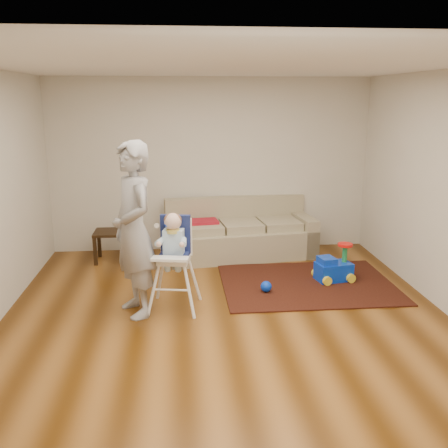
{
  "coord_description": "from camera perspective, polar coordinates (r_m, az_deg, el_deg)",
  "views": [
    {
      "loc": [
        -0.49,
        -5.06,
        2.4
      ],
      "look_at": [
        0.0,
        0.4,
        1.0
      ],
      "focal_mm": 40.0,
      "sensor_mm": 36.0,
      "label": 1
    }
  ],
  "objects": [
    {
      "name": "sofa",
      "position": [
        7.67,
        1.87,
        -0.52
      ],
      "size": [
        2.34,
        1.19,
        0.87
      ],
      "rotation": [
        0.0,
        0.0,
        0.13
      ],
      "color": "tan",
      "rests_on": "ground"
    },
    {
      "name": "adult",
      "position": [
        5.57,
        -10.3,
        -0.69
      ],
      "size": [
        0.73,
        0.85,
        1.96
      ],
      "primitive_type": "imported",
      "rotation": [
        0.0,
        0.0,
        -1.12
      ],
      "color": "#959598",
      "rests_on": "ground"
    },
    {
      "name": "high_chair",
      "position": [
        5.75,
        -5.75,
        -4.47
      ],
      "size": [
        0.61,
        0.61,
        1.15
      ],
      "rotation": [
        0.0,
        0.0,
        -0.17
      ],
      "color": "white",
      "rests_on": "ground"
    },
    {
      "name": "ride_on_toy",
      "position": [
        6.81,
        12.47,
        -4.27
      ],
      "size": [
        0.51,
        0.41,
        0.5
      ],
      "primitive_type": null,
      "rotation": [
        0.0,
        0.0,
        0.2
      ],
      "color": "#0A37CE",
      "rests_on": "area_rug"
    },
    {
      "name": "toy_ball",
      "position": [
        6.33,
        4.84,
        -7.13
      ],
      "size": [
        0.14,
        0.14,
        0.14
      ],
      "primitive_type": "sphere",
      "color": "#0A37CE",
      "rests_on": "area_rug"
    },
    {
      "name": "area_rug",
      "position": [
        6.71,
        9.5,
        -6.74
      ],
      "size": [
        2.24,
        1.68,
        0.02
      ],
      "primitive_type": "cube",
      "rotation": [
        0.0,
        0.0,
        0.01
      ],
      "color": "black",
      "rests_on": "ground"
    },
    {
      "name": "side_table",
      "position": [
        7.67,
        -12.82,
        -2.45
      ],
      "size": [
        0.46,
        0.46,
        0.46
      ],
      "primitive_type": null,
      "color": "black",
      "rests_on": "ground"
    },
    {
      "name": "room_envelope",
      "position": [
        5.63,
        -0.12,
        8.98
      ],
      "size": [
        5.04,
        5.52,
        2.72
      ],
      "color": "beige",
      "rests_on": "ground"
    },
    {
      "name": "ground",
      "position": [
        5.62,
        0.37,
        -10.95
      ],
      "size": [
        5.5,
        5.5,
        0.0
      ],
      "primitive_type": "plane",
      "color": "#462507",
      "rests_on": "ground"
    }
  ]
}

